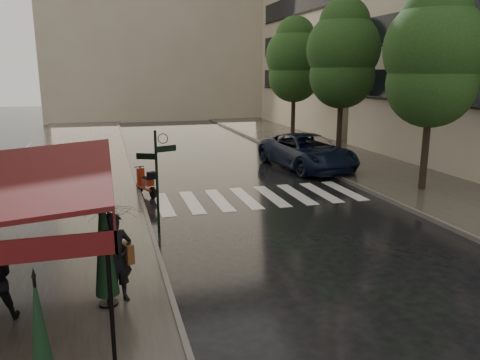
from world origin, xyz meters
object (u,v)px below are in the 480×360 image
parked_car (307,152)px  parasol_front (104,238)px  pedestrian_with_umbrella (114,222)px  scooter (146,183)px  parasol_back (42,352)px

parked_car → parasol_front: bearing=-136.0°
pedestrian_with_umbrella → scooter: size_ratio=1.66×
scooter → parasol_back: (-2.33, -12.40, 0.86)m
pedestrian_with_umbrella → parasol_back: size_ratio=1.12×
parasol_front → parasol_back: parasol_front is taller
scooter → parasol_front: size_ratio=0.59×
pedestrian_with_umbrella → scooter: (1.35, 8.85, -1.33)m
pedestrian_with_umbrella → parked_car: pedestrian_with_umbrella is taller
pedestrian_with_umbrella → parasol_front: 0.36m
scooter → parasol_front: bearing=-120.4°
parked_car → parasol_back: 18.73m
parasol_front → parasol_back: size_ratio=1.15×
pedestrian_with_umbrella → scooter: 9.06m
parasol_front → parasol_back: 3.54m
pedestrian_with_umbrella → parasol_back: 3.70m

